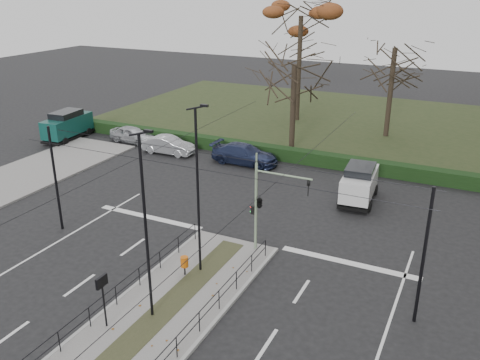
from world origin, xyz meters
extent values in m
plane|color=black|center=(0.00, 0.00, 0.00)|extent=(140.00, 140.00, 0.00)
cube|color=#64625F|center=(0.00, -2.50, 0.07)|extent=(4.40, 15.00, 0.14)
cube|color=#243018|center=(-6.00, 32.00, 0.05)|extent=(38.00, 26.00, 0.10)
cube|color=black|center=(-6.00, 18.60, 0.50)|extent=(38.00, 1.00, 1.00)
cylinder|color=black|center=(-2.05, 4.00, 0.59)|extent=(0.04, 0.04, 0.90)
cylinder|color=black|center=(2.05, 4.00, 0.59)|extent=(0.04, 0.04, 0.90)
cylinder|color=black|center=(-2.05, -2.60, 1.04)|extent=(0.04, 13.20, 0.04)
cylinder|color=black|center=(2.05, -2.60, 1.04)|extent=(0.04, 13.20, 0.04)
cylinder|color=black|center=(-9.60, 2.00, 3.00)|extent=(0.14, 0.14, 6.00)
cylinder|color=black|center=(9.60, 2.00, 3.00)|extent=(0.14, 0.14, 6.00)
cylinder|color=black|center=(0.00, 1.00, 5.50)|extent=(20.00, 0.02, 0.02)
cylinder|color=black|center=(0.00, 3.00, 5.50)|extent=(20.00, 0.02, 0.02)
cylinder|color=black|center=(-3.50, -2.00, 5.30)|extent=(0.02, 34.00, 0.02)
cylinder|color=black|center=(3.50, -2.00, 5.30)|extent=(0.02, 34.00, 0.02)
cylinder|color=gray|center=(1.28, 4.50, 2.48)|extent=(0.14, 0.14, 4.67)
cylinder|color=gray|center=(2.72, 4.50, 4.45)|extent=(2.88, 0.09, 0.09)
imported|color=black|center=(3.97, 4.50, 4.00)|extent=(0.15, 0.18, 0.81)
imported|color=black|center=(1.48, 4.50, 2.84)|extent=(0.58, 1.82, 0.72)
cube|color=black|center=(1.12, 4.50, 2.30)|extent=(0.20, 0.14, 0.45)
sphere|color=#FF0C0C|center=(1.03, 4.50, 2.43)|extent=(0.10, 0.10, 0.10)
sphere|color=#0CE533|center=(1.03, 4.50, 2.19)|extent=(0.10, 0.10, 0.10)
cylinder|color=black|center=(-0.68, 0.72, 0.37)|extent=(0.07, 0.07, 0.46)
cylinder|color=#C1560B|center=(-0.68, 0.72, 0.83)|extent=(0.37, 0.37, 0.51)
cylinder|color=black|center=(-1.50, -3.94, 1.23)|extent=(0.08, 0.08, 2.19)
cube|color=black|center=(-1.50, -3.94, 2.22)|extent=(0.11, 0.60, 0.46)
cube|color=silver|center=(-1.57, -3.94, 2.22)|extent=(0.02, 0.53, 0.38)
cylinder|color=black|center=(-0.26, -2.53, 4.06)|extent=(0.12, 0.12, 7.83)
cube|color=black|center=(0.18, -2.53, 8.12)|extent=(0.34, 0.14, 0.10)
cylinder|color=black|center=(-0.24, 1.42, 4.11)|extent=(0.12, 0.12, 7.93)
cube|color=black|center=(0.21, 1.42, 8.22)|extent=(0.35, 0.14, 0.10)
imported|color=#A9ABB1|center=(-16.14, 17.19, 0.71)|extent=(4.23, 1.88, 1.41)
imported|color=#A9ABB1|center=(-11.61, 15.97, 0.71)|extent=(4.37, 1.67, 1.42)
imported|color=#1D2645|center=(-5.02, 16.46, 0.76)|extent=(5.22, 2.15, 1.51)
cube|color=silver|center=(4.51, 13.25, 1.20)|extent=(2.13, 4.42, 1.39)
cube|color=black|center=(4.51, 13.25, 2.03)|extent=(1.84, 2.48, 0.65)
cube|color=black|center=(4.51, 13.25, 0.30)|extent=(2.17, 4.51, 0.18)
cylinder|color=black|center=(5.52, 11.90, 0.33)|extent=(0.27, 0.67, 0.66)
cylinder|color=black|center=(3.72, 11.77, 0.33)|extent=(0.27, 0.67, 0.66)
cylinder|color=black|center=(5.31, 14.73, 0.33)|extent=(0.27, 0.67, 0.66)
cylinder|color=black|center=(3.51, 14.59, 0.33)|extent=(0.27, 0.67, 0.66)
cube|color=#0D3A34|center=(-21.83, 15.50, 1.26)|extent=(2.26, 5.10, 1.52)
cube|color=black|center=(-21.83, 15.50, 2.18)|extent=(1.92, 2.86, 0.71)
cube|color=black|center=(-21.83, 15.50, 0.30)|extent=(2.30, 5.20, 0.18)
cylinder|color=black|center=(-20.78, 13.95, 0.33)|extent=(0.28, 0.68, 0.66)
cylinder|color=black|center=(-22.61, 13.79, 0.33)|extent=(0.28, 0.68, 0.66)
cylinder|color=black|center=(-21.06, 17.21, 0.33)|extent=(0.28, 0.68, 0.66)
cylinder|color=black|center=(-22.89, 17.05, 0.33)|extent=(0.28, 0.68, 0.66)
cylinder|color=black|center=(-5.83, 30.38, 5.08)|extent=(0.44, 0.44, 9.96)
ellipsoid|color=#602E16|center=(-5.83, 30.38, 10.06)|extent=(7.78, 7.78, 6.26)
cylinder|color=black|center=(3.32, 28.55, 3.96)|extent=(0.44, 0.44, 7.72)
cylinder|color=black|center=(-2.85, 20.86, 3.59)|extent=(0.44, 0.44, 6.98)
camera|label=1|loc=(10.71, -16.78, 13.10)|focal=38.00mm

